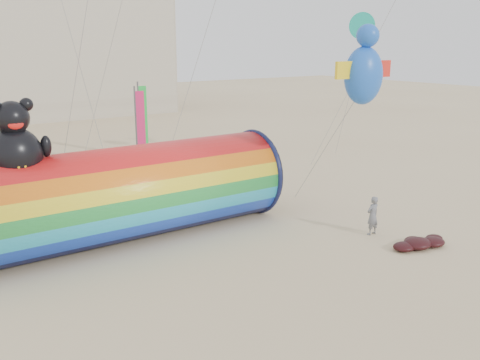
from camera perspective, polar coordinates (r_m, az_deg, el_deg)
ground at (r=20.60m, az=1.28°, el=-7.54°), size 160.00×160.00×0.00m
windsock_assembly at (r=21.80m, az=-11.88°, el=-1.11°), size 12.94×3.94×5.97m
kite_handler at (r=22.66m, az=13.96°, el=-3.70°), size 0.60×0.40×1.63m
fabric_bundle at (r=22.02m, az=18.63°, el=-6.37°), size 2.62×1.35×0.41m
festival_banners at (r=32.65m, az=-14.44°, el=5.07°), size 10.74×5.67×5.20m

